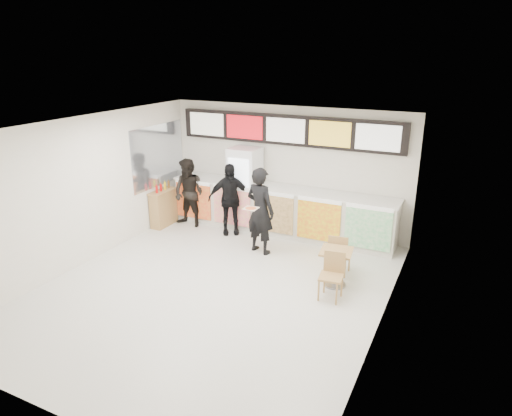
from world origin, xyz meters
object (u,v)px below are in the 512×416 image
Objects in this scene: service_counter at (279,210)px; condiment_ledge at (164,208)px; customer_mid at (229,199)px; customer_main at (260,211)px; drinks_fridge at (245,188)px; cafe_table at (336,261)px; customer_left at (189,193)px.

service_counter is 5.12× the size of condiment_ledge.
service_counter is 3.21× the size of customer_mid.
customer_main is at bearing -7.97° from condiment_ledge.
customer_mid reaches higher than service_counter.
drinks_fridge is at bearing 23.39° from condiment_ledge.
customer_main reaches higher than cafe_table.
customer_main is at bearing -50.82° from drinks_fridge.
customer_main reaches higher than condiment_ledge.
customer_main is 2.95m from condiment_ledge.
service_counter reaches higher than cafe_table.
customer_mid is 1.59× the size of condiment_ledge.
cafe_table is at bearing -34.19° from drinks_fridge.
drinks_fridge is 3.55m from cafe_table.
drinks_fridge reaches higher than customer_left.
cafe_table is 4.93m from condiment_ledge.
customer_main is (0.06, -1.20, 0.38)m from service_counter.
customer_mid is 3.37m from cafe_table.
service_counter is at bearing -73.31° from customer_main.
customer_main is 2.11m from cafe_table.
customer_left is at bearing -166.18° from service_counter.
drinks_fridge is 2.12m from condiment_ledge.
customer_left is (-2.26, 0.66, -0.10)m from customer_main.
customer_left is at bearing 153.72° from cafe_table.
customer_main is 1.10× the size of customer_mid.
condiment_ledge is (-1.89, -0.82, -0.54)m from drinks_fridge.
service_counter is 3.25× the size of customer_left.
service_counter is 2.93m from condiment_ledge.
service_counter is 2.29m from customer_left.
customer_mid is 1.82m from condiment_ledge.
service_counter is at bearing 15.82° from condiment_ledge.
customer_left is at bearing -2.31° from customer_main.
cafe_table is (2.91, -1.97, -0.51)m from drinks_fridge.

